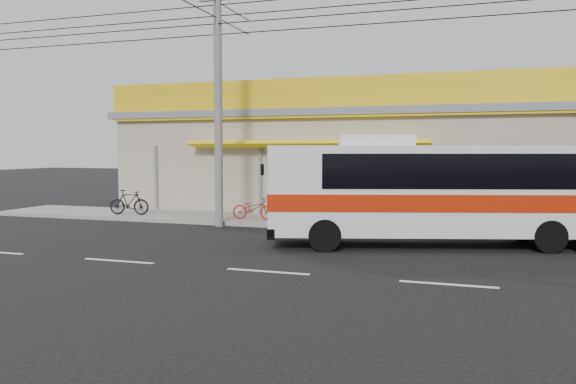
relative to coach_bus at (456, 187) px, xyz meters
name	(u,v)px	position (x,y,z in m)	size (l,w,h in m)	color
ground	(299,253)	(-4.02, -2.41, -1.73)	(120.00, 120.00, 0.00)	black
sidewalk	(346,223)	(-4.02, 3.59, -1.66)	(30.00, 3.20, 0.15)	gray
lane_markings	(268,272)	(-4.02, -4.91, -1.73)	(50.00, 0.12, 0.01)	silver
storefront_building	(371,161)	(-4.02, 9.13, 0.57)	(22.60, 9.20, 5.70)	gray
coach_bus	(456,187)	(0.00, 0.00, 0.00)	(10.71, 5.05, 3.24)	silver
motorbike_red	(253,208)	(-7.49, 2.99, -1.15)	(0.57, 1.63, 0.85)	#97160A
motorbike_dark	(129,202)	(-12.90, 2.85, -1.07)	(0.48, 1.71, 1.03)	black
utility_pole	(217,18)	(-8.36, 1.79, 5.78)	(34.00, 14.00, 9.11)	slate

